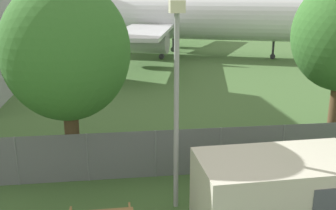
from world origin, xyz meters
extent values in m
cylinder|color=slate|center=(-5.09, 9.69, 0.94)|extent=(0.07, 0.07, 1.89)
cylinder|color=slate|center=(-2.55, 9.69, 0.94)|extent=(0.07, 0.07, 1.89)
cylinder|color=slate|center=(0.00, 9.69, 0.94)|extent=(0.07, 0.07, 1.89)
cylinder|color=slate|center=(2.55, 9.69, 0.94)|extent=(0.07, 0.07, 1.89)
cylinder|color=slate|center=(5.09, 9.69, 0.94)|extent=(0.07, 0.07, 1.89)
cube|color=slate|center=(0.00, 9.69, 0.94)|extent=(56.00, 0.01, 1.89)
cylinder|color=silver|center=(5.91, 39.41, 4.23)|extent=(30.45, 15.38, 4.69)
cone|color=silver|center=(-11.22, 45.95, 4.23)|extent=(6.98, 6.03, 4.22)
cube|color=silver|center=(7.78, 48.62, 3.53)|extent=(10.48, 14.22, 0.30)
cylinder|color=#939399|center=(6.64, 46.83, 2.32)|extent=(4.69, 3.48, 2.11)
cube|color=silver|center=(1.15, 31.29, 3.53)|extent=(7.30, 14.48, 0.30)
cylinder|color=#939399|center=(1.50, 33.39, 2.32)|extent=(4.69, 3.48, 2.11)
cube|color=silver|center=(-7.17, 44.40, 4.70)|extent=(7.19, 10.97, 0.20)
cylinder|color=#2D2D33|center=(15.26, 35.83, 0.94)|extent=(0.24, 0.24, 1.89)
cylinder|color=#2D2D33|center=(15.26, 35.83, 0.28)|extent=(0.63, 0.48, 0.56)
cylinder|color=#2D2D33|center=(5.47, 42.58, 0.94)|extent=(0.24, 0.24, 1.89)
cylinder|color=#2D2D33|center=(5.47, 42.58, 0.28)|extent=(0.63, 0.48, 0.56)
cylinder|color=#2D2D33|center=(3.46, 37.33, 0.94)|extent=(0.24, 0.24, 1.89)
cylinder|color=#2D2D33|center=(3.46, 37.33, 0.28)|extent=(0.63, 0.48, 0.56)
cube|color=beige|center=(3.28, 5.70, 1.16)|extent=(4.93, 2.71, 2.31)
cylinder|color=brown|center=(8.07, 11.22, 1.68)|extent=(0.51, 0.51, 3.35)
cylinder|color=#4C3823|center=(-3.08, 9.98, 1.49)|extent=(0.54, 0.54, 2.98)
ellipsoid|color=#38702D|center=(-3.08, 9.98, 4.90)|extent=(4.52, 4.52, 4.97)
cylinder|color=#99999E|center=(0.45, 7.43, 3.15)|extent=(0.16, 0.16, 6.31)
cube|color=beige|center=(0.45, 7.43, 6.49)|extent=(0.44, 0.44, 0.36)
camera|label=1|loc=(-1.35, -4.15, 6.89)|focal=42.00mm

